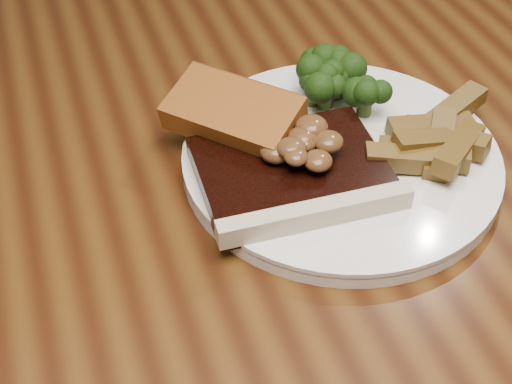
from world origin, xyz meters
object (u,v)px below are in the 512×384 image
steak (291,174)px  dining_table (251,280)px  chair_far (199,45)px  plate (340,160)px  garlic_bread (233,132)px  potato_wedges (431,139)px

steak → dining_table: bearing=-171.6°
chair_far → plate: (-0.05, -0.67, 0.29)m
steak → garlic_bread: bearing=115.9°
potato_wedges → plate: bearing=166.2°
plate → steak: size_ratio=1.83×
chair_far → steak: chair_far is taller
plate → garlic_bread: 0.10m
dining_table → chair_far: 0.74m
dining_table → steak: size_ratio=10.77×
dining_table → garlic_bread: (0.01, 0.07, 0.12)m
chair_far → dining_table: bearing=77.0°
dining_table → chair_far: chair_far is taller
chair_far → garlic_bread: size_ratio=7.67×
dining_table → chair_far: size_ratio=1.89×
chair_far → potato_wedges: size_ratio=8.70×
dining_table → potato_wedges: size_ratio=16.41×
dining_table → plate: size_ratio=5.88×
chair_far → plate: size_ratio=3.12×
dining_table → potato_wedges: 0.20m
chair_far → plate: chair_far is taller
steak → garlic_bread: size_ratio=1.34×
dining_table → steak: steak is taller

